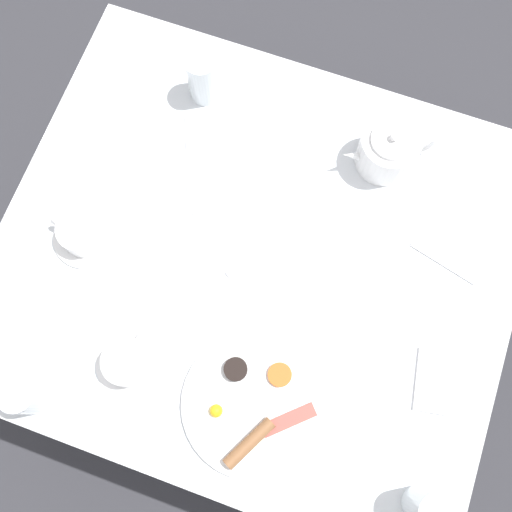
{
  "coord_description": "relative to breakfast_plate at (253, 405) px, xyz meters",
  "views": [
    {
      "loc": [
        -0.11,
        0.3,
        1.89
      ],
      "look_at": [
        0.0,
        0.0,
        0.73
      ],
      "focal_mm": 42.0,
      "sensor_mm": 36.0,
      "label": 1
    }
  ],
  "objects": [
    {
      "name": "fork_by_plate",
      "position": [
        0.09,
        -0.29,
        -0.01
      ],
      "size": [
        0.1,
        0.14,
        0.0
      ],
      "rotation": [
        0.0,
        0.0,
        2.56
      ],
      "color": "silver",
      "rests_on": "table"
    },
    {
      "name": "table",
      "position": [
        0.09,
        -0.28,
        -0.08
      ],
      "size": [
        1.06,
        0.93,
        0.71
      ],
      "color": "silver",
      "rests_on": "ground_plane"
    },
    {
      "name": "ground_plane",
      "position": [
        0.09,
        -0.28,
        -0.71
      ],
      "size": [
        8.0,
        8.0,
        0.0
      ],
      "primitive_type": "plane",
      "color": "#333338"
    },
    {
      "name": "wine_glass_spare",
      "position": [
        0.4,
        0.13,
        0.05
      ],
      "size": [
        0.07,
        0.07,
        0.11
      ],
      "color": "white",
      "rests_on": "table"
    },
    {
      "name": "teacup_with_saucer_right",
      "position": [
        0.44,
        -0.2,
        0.02
      ],
      "size": [
        0.14,
        0.13,
        0.06
      ],
      "color": "white",
      "rests_on": "table"
    },
    {
      "name": "teacup_with_saucer_left",
      "position": [
        0.25,
        0.01,
        0.02
      ],
      "size": [
        0.13,
        0.14,
        0.06
      ],
      "color": "white",
      "rests_on": "table"
    },
    {
      "name": "teapot_near",
      "position": [
        -0.09,
        -0.57,
        0.04
      ],
      "size": [
        0.19,
        0.12,
        0.12
      ],
      "rotation": [
        0.0,
        0.0,
        0.54
      ],
      "color": "white",
      "rests_on": "table"
    },
    {
      "name": "water_glass_tall",
      "position": [
        0.33,
        -0.6,
        0.05
      ],
      "size": [
        0.07,
        0.07,
        0.12
      ],
      "color": "white",
      "rests_on": "table"
    },
    {
      "name": "breakfast_plate",
      "position": [
        0.0,
        0.0,
        0.0
      ],
      "size": [
        0.28,
        0.28,
        0.04
      ],
      "color": "white",
      "rests_on": "table"
    },
    {
      "name": "napkin_folded",
      "position": [
        -0.32,
        -0.16,
        -0.0
      ],
      "size": [
        0.1,
        0.13,
        0.01
      ],
      "rotation": [
        0.0,
        0.0,
        1.74
      ],
      "color": "white",
      "rests_on": "table"
    },
    {
      "name": "knife_by_plate",
      "position": [
        0.3,
        -0.42,
        -0.01
      ],
      "size": [
        0.1,
        0.21,
        0.0
      ],
      "rotation": [
        0.0,
        0.0,
        3.54
      ],
      "color": "silver",
      "rests_on": "table"
    },
    {
      "name": "spoon_for_tea",
      "position": [
        -0.27,
        -0.4,
        -0.01
      ],
      "size": [
        0.15,
        0.05,
        0.0
      ],
      "rotation": [
        0.0,
        0.0,
        1.32
      ],
      "color": "silver",
      "rests_on": "table"
    },
    {
      "name": "water_glass_short",
      "position": [
        -0.35,
        0.06,
        0.05
      ],
      "size": [
        0.07,
        0.07,
        0.12
      ],
      "color": "white",
      "rests_on": "table"
    }
  ]
}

